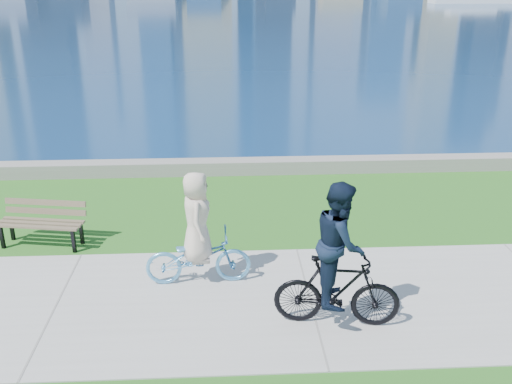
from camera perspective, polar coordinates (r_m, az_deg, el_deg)
ground at (r=9.59m, az=-19.43°, el=-10.90°), size 320.00×320.00×0.00m
concrete_path at (r=9.59m, az=-19.44°, el=-10.85°), size 80.00×3.50×0.02m
seawall at (r=15.01m, az=-13.40°, el=2.30°), size 90.00×0.50×0.35m
bay_water at (r=79.97m, az=-5.33°, el=17.74°), size 320.00×131.00×0.01m
park_bench at (r=11.54m, az=-20.60°, el=-2.59°), size 1.69×0.83×0.83m
cyclist_woman at (r=9.43m, az=-5.85°, el=-5.10°), size 0.68×1.77×1.95m
cyclist_man at (r=8.29m, az=8.24°, el=-7.49°), size 0.80×1.89×2.23m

